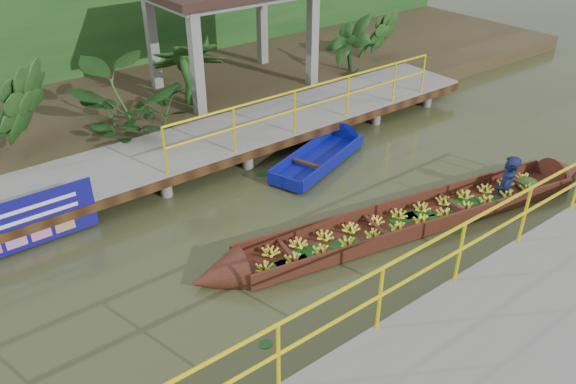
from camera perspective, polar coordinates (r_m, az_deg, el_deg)
ground at (r=10.23m, az=-0.29°, el=-4.81°), size 80.00×80.00×0.00m
land_strip at (r=16.06m, az=-16.84°, el=8.54°), size 30.00×8.00×0.45m
far_dock at (r=12.52m, az=-9.76°, el=4.36°), size 16.00×2.06×1.66m
near_dock at (r=8.60m, az=23.15°, el=-13.40°), size 18.00×2.40×1.73m
foliage_backdrop at (r=17.83m, az=-20.93°, el=16.04°), size 30.00×0.80×4.00m
vendor_boat at (r=11.01m, az=14.47°, el=-1.56°), size 8.82×2.56×2.04m
moored_blue_boat at (r=13.24m, az=4.78°, el=4.61°), size 3.33×1.86×0.77m
blue_banner at (r=10.64m, az=-27.06°, el=-3.50°), size 3.20×0.04×1.00m
tropical_plants at (r=14.24m, az=-9.61°, el=11.23°), size 14.35×1.35×1.68m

